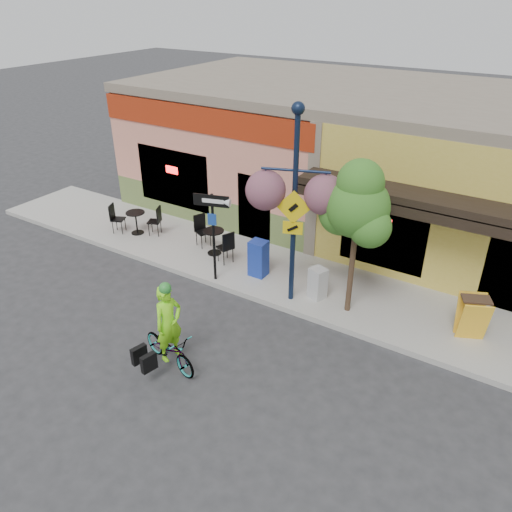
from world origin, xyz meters
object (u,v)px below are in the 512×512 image
at_px(building, 393,159).
at_px(lamp_post, 294,209).
at_px(cyclist_rider, 170,333).
at_px(street_tree, 354,239).
at_px(newspaper_box_blue, 258,258).
at_px(bicycle, 170,349).
at_px(newspaper_box_grey, 318,283).
at_px(one_way_sign, 214,238).

height_order(building, lamp_post, lamp_post).
relative_size(cyclist_rider, street_tree, 0.45).
bearing_deg(cyclist_rider, newspaper_box_blue, 17.48).
bearing_deg(street_tree, bicycle, -123.38).
xyz_separation_m(building, cyclist_rider, (-1.33, -10.10, -1.36)).
bearing_deg(cyclist_rider, street_tree, -20.12).
xyz_separation_m(building, bicycle, (-1.38, -10.10, -1.81)).
xyz_separation_m(lamp_post, street_tree, (1.48, 0.30, -0.54)).
relative_size(lamp_post, newspaper_box_grey, 5.91).
relative_size(cyclist_rider, one_way_sign, 0.70).
bearing_deg(cyclist_rider, lamp_post, -3.28).
height_order(lamp_post, newspaper_box_grey, lamp_post).
relative_size(newspaper_box_grey, street_tree, 0.21).
height_order(bicycle, newspaper_box_blue, newspaper_box_blue).
distance_m(bicycle, lamp_post, 4.35).
bearing_deg(cyclist_rider, one_way_sign, 33.41).
height_order(building, newspaper_box_grey, building).
relative_size(bicycle, street_tree, 0.42).
height_order(bicycle, newspaper_box_grey, newspaper_box_grey).
distance_m(lamp_post, newspaper_box_grey, 2.23).
bearing_deg(lamp_post, building, 67.22).
bearing_deg(one_way_sign, cyclist_rider, -86.62).
xyz_separation_m(bicycle, newspaper_box_grey, (1.64, 3.98, 0.14)).
bearing_deg(newspaper_box_grey, bicycle, -91.71).
xyz_separation_m(one_way_sign, street_tree, (3.75, 0.56, 0.73)).
distance_m(one_way_sign, newspaper_box_grey, 3.03).
bearing_deg(cyclist_rider, bicycle, 102.74).
distance_m(lamp_post, street_tree, 1.60).
distance_m(building, bicycle, 10.36).
xyz_separation_m(lamp_post, one_way_sign, (-2.27, -0.26, -1.27)).
bearing_deg(lamp_post, newspaper_box_grey, 16.27).
height_order(bicycle, lamp_post, lamp_post).
bearing_deg(newspaper_box_grey, street_tree, 13.84).
distance_m(building, newspaper_box_blue, 6.39).
relative_size(lamp_post, street_tree, 1.27).
relative_size(bicycle, newspaper_box_grey, 1.94).
bearing_deg(newspaper_box_blue, bicycle, -86.63).
distance_m(cyclist_rider, newspaper_box_grey, 4.30).
bearing_deg(newspaper_box_blue, cyclist_rider, -85.94).
bearing_deg(lamp_post, newspaper_box_blue, 136.98).
distance_m(building, lamp_post, 6.56).
relative_size(cyclist_rider, newspaper_box_blue, 1.69).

